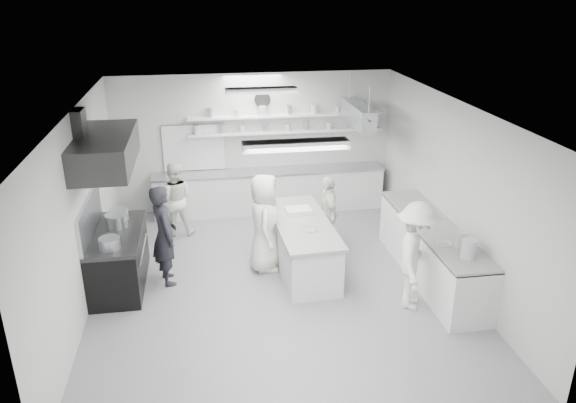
{
  "coord_description": "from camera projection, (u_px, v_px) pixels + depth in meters",
  "views": [
    {
      "loc": [
        -1.11,
        -8.1,
        4.77
      ],
      "look_at": [
        0.29,
        0.6,
        1.24
      ],
      "focal_mm": 34.34,
      "sensor_mm": 36.0,
      "label": 1
    }
  ],
  "objects": [
    {
      "name": "wall_left",
      "position": [
        81.0,
        213.0,
        8.36
      ],
      "size": [
        0.04,
        7.0,
        3.0
      ],
      "primitive_type": "cube",
      "color": "silver",
      "rests_on": "floor"
    },
    {
      "name": "exhaust_hood",
      "position": [
        105.0,
        150.0,
        8.47
      ],
      "size": [
        0.85,
        2.0,
        0.5
      ],
      "primitive_type": "cube",
      "color": "#2C2C2D",
      "rests_on": "wall_left"
    },
    {
      "name": "pass_through_window",
      "position": [
        194.0,
        148.0,
        11.82
      ],
      "size": [
        1.3,
        0.04,
        1.0
      ],
      "primitive_type": "cube",
      "color": "black",
      "rests_on": "wall_back"
    },
    {
      "name": "cook_island_right",
      "position": [
        328.0,
        213.0,
        10.38
      ],
      "size": [
        0.36,
        0.84,
        1.43
      ],
      "primitive_type": "imported",
      "rotation": [
        0.0,
        0.0,
        -1.58
      ],
      "color": "white",
      "rests_on": "floor"
    },
    {
      "name": "wall_clock",
      "position": [
        262.0,
        99.0,
        11.65
      ],
      "size": [
        0.32,
        0.05,
        0.32
      ],
      "primitive_type": "cylinder",
      "rotation": [
        1.57,
        0.0,
        0.0
      ],
      "color": "white",
      "rests_on": "wall_back"
    },
    {
      "name": "cook_island_left",
      "position": [
        265.0,
        223.0,
        9.53
      ],
      "size": [
        0.66,
        0.92,
        1.76
      ],
      "primitive_type": "imported",
      "rotation": [
        0.0,
        0.0,
        1.46
      ],
      "color": "white",
      "rests_on": "floor"
    },
    {
      "name": "shelf_lower",
      "position": [
        286.0,
        132.0,
        11.9
      ],
      "size": [
        4.2,
        0.26,
        0.04
      ],
      "primitive_type": "cube",
      "color": "white",
      "rests_on": "wall_back"
    },
    {
      "name": "ceiling",
      "position": [
        275.0,
        108.0,
        8.24
      ],
      "size": [
        6.0,
        7.0,
        0.02
      ],
      "primitive_type": "cube",
      "color": "white",
      "rests_on": "wall_back"
    },
    {
      "name": "floor",
      "position": [
        277.0,
        283.0,
        9.36
      ],
      "size": [
        6.0,
        7.0,
        0.02
      ],
      "primitive_type": "cube",
      "color": "gray",
      "rests_on": "ground"
    },
    {
      "name": "prep_island",
      "position": [
        302.0,
        246.0,
        9.71
      ],
      "size": [
        0.96,
        2.34,
        0.85
      ],
      "primitive_type": "cube",
      "rotation": [
        0.0,
        0.0,
        0.04
      ],
      "color": "white",
      "rests_on": "floor"
    },
    {
      "name": "bowl_right",
      "position": [
        444.0,
        245.0,
        8.53
      ],
      "size": [
        0.25,
        0.25,
        0.05
      ],
      "primitive_type": "imported",
      "rotation": [
        0.0,
        0.0,
        -0.13
      ],
      "color": "white",
      "rests_on": "right_counter"
    },
    {
      "name": "bowl_island_a",
      "position": [
        311.0,
        231.0,
        9.24
      ],
      "size": [
        0.28,
        0.28,
        0.06
      ],
      "primitive_type": "imported",
      "rotation": [
        0.0,
        0.0,
        0.15
      ],
      "color": "#AEB0B9",
      "rests_on": "prep_island"
    },
    {
      "name": "wall_back",
      "position": [
        254.0,
        142.0,
        12.01
      ],
      "size": [
        6.0,
        0.04,
        3.0
      ],
      "primitive_type": "cube",
      "color": "silver",
      "rests_on": "floor"
    },
    {
      "name": "cook_stove",
      "position": [
        164.0,
        235.0,
        9.1
      ],
      "size": [
        0.56,
        0.72,
        1.73
      ],
      "primitive_type": "imported",
      "rotation": [
        0.0,
        0.0,
        1.83
      ],
      "color": "black",
      "rests_on": "floor"
    },
    {
      "name": "stove",
      "position": [
        119.0,
        260.0,
        9.18
      ],
      "size": [
        0.8,
        1.8,
        0.9
      ],
      "primitive_type": "cube",
      "color": "black",
      "rests_on": "floor"
    },
    {
      "name": "bowl_island_b",
      "position": [
        302.0,
        224.0,
        9.5
      ],
      "size": [
        0.24,
        0.24,
        0.06
      ],
      "primitive_type": "imported",
      "rotation": [
        0.0,
        0.0,
        0.3
      ],
      "color": "white",
      "rests_on": "prep_island"
    },
    {
      "name": "wall_front",
      "position": [
        324.0,
        327.0,
        5.6
      ],
      "size": [
        6.0,
        0.04,
        3.0
      ],
      "primitive_type": "cube",
      "color": "silver",
      "rests_on": "floor"
    },
    {
      "name": "stove_pot",
      "position": [
        116.0,
        222.0,
        9.14
      ],
      "size": [
        0.36,
        0.36,
        0.28
      ],
      "primitive_type": "cylinder",
      "color": "#AEB0B9",
      "rests_on": "stove"
    },
    {
      "name": "light_fixture_rear",
      "position": [
        261.0,
        91.0,
        9.92
      ],
      "size": [
        1.3,
        0.25,
        0.1
      ],
      "primitive_type": "cube",
      "color": "white",
      "rests_on": "ceiling"
    },
    {
      "name": "pot_rack",
      "position": [
        358.0,
        114.0,
        11.0
      ],
      "size": [
        0.3,
        1.6,
        0.4
      ],
      "primitive_type": "cube",
      "color": "#AEB0B9",
      "rests_on": "ceiling"
    },
    {
      "name": "cook_back",
      "position": [
        175.0,
        199.0,
        10.92
      ],
      "size": [
        0.76,
        0.6,
        1.51
      ],
      "primitive_type": "imported",
      "rotation": [
        0.0,
        0.0,
        -3.19
      ],
      "color": "white",
      "rests_on": "floor"
    },
    {
      "name": "light_fixture_front",
      "position": [
        296.0,
        145.0,
        6.62
      ],
      "size": [
        1.3,
        0.25,
        0.1
      ],
      "primitive_type": "cube",
      "color": "white",
      "rests_on": "ceiling"
    },
    {
      "name": "shelf_upper",
      "position": [
        286.0,
        116.0,
        11.77
      ],
      "size": [
        4.2,
        0.26,
        0.04
      ],
      "primitive_type": "cube",
      "color": "white",
      "rests_on": "wall_back"
    },
    {
      "name": "right_counter",
      "position": [
        432.0,
        252.0,
        9.39
      ],
      "size": [
        0.74,
        3.3,
        0.94
      ],
      "primitive_type": "cube",
      "color": "white",
      "rests_on": "floor"
    },
    {
      "name": "wall_right",
      "position": [
        452.0,
        191.0,
        9.25
      ],
      "size": [
        0.04,
        7.0,
        3.0
      ],
      "primitive_type": "cube",
      "color": "silver",
      "rests_on": "floor"
    },
    {
      "name": "cook_right",
      "position": [
        416.0,
        256.0,
        8.4
      ],
      "size": [
        1.05,
        1.29,
        1.74
      ],
      "primitive_type": "imported",
      "rotation": [
        0.0,
        0.0,
        1.14
      ],
      "color": "white",
      "rests_on": "floor"
    },
    {
      "name": "back_counter",
      "position": [
        270.0,
        191.0,
        12.17
      ],
      "size": [
        5.0,
        0.6,
        0.92
      ],
      "primitive_type": "cube",
      "color": "white",
      "rests_on": "floor"
    }
  ]
}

